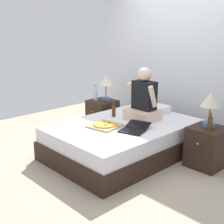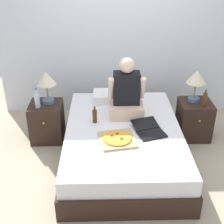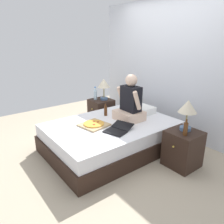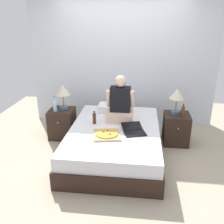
{
  "view_description": "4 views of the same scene",
  "coord_description": "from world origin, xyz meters",
  "px_view_note": "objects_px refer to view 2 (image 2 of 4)",
  "views": [
    {
      "loc": [
        2.99,
        -3.05,
        1.84
      ],
      "look_at": [
        -0.03,
        -0.2,
        0.68
      ],
      "focal_mm": 50.0,
      "sensor_mm": 36.0,
      "label": 1
    },
    {
      "loc": [
        -0.23,
        -3.31,
        2.47
      ],
      "look_at": [
        -0.15,
        -0.21,
        0.8
      ],
      "focal_mm": 50.0,
      "sensor_mm": 36.0,
      "label": 2
    },
    {
      "loc": [
        2.66,
        -2.03,
        1.83
      ],
      "look_at": [
        0.06,
        -0.03,
        0.69
      ],
      "focal_mm": 35.0,
      "sensor_mm": 36.0,
      "label": 3
    },
    {
      "loc": [
        0.38,
        -3.62,
        2.14
      ],
      "look_at": [
        -0.05,
        0.05,
        0.72
      ],
      "focal_mm": 40.0,
      "sensor_mm": 36.0,
      "label": 4
    }
  ],
  "objects_px": {
    "nightstand_left": "(47,121)",
    "water_bottle": "(37,100)",
    "bed": "(123,143)",
    "lamp_on_left_nightstand": "(46,81)",
    "nightstand_right": "(194,119)",
    "laptop": "(149,131)",
    "beer_bottle": "(205,99)",
    "lamp_on_right_nightstand": "(196,79)",
    "pizza_box": "(117,139)",
    "person_seated": "(126,94)",
    "beer_bottle_on_bed": "(95,116)"
  },
  "relations": [
    {
      "from": "nightstand_left",
      "to": "water_bottle",
      "type": "bearing_deg",
      "value": -131.65
    },
    {
      "from": "bed",
      "to": "lamp_on_left_nightstand",
      "type": "distance_m",
      "value": 1.32
    },
    {
      "from": "nightstand_right",
      "to": "laptop",
      "type": "distance_m",
      "value": 0.99
    },
    {
      "from": "bed",
      "to": "beer_bottle",
      "type": "height_order",
      "value": "beer_bottle"
    },
    {
      "from": "water_bottle",
      "to": "beer_bottle",
      "type": "relative_size",
      "value": 1.2
    },
    {
      "from": "lamp_on_right_nightstand",
      "to": "lamp_on_left_nightstand",
      "type": "bearing_deg",
      "value": 180.0
    },
    {
      "from": "lamp_on_left_nightstand",
      "to": "beer_bottle",
      "type": "xyz_separation_m",
      "value": [
        2.12,
        -0.15,
        -0.23
      ]
    },
    {
      "from": "lamp_on_right_nightstand",
      "to": "pizza_box",
      "type": "height_order",
      "value": "lamp_on_right_nightstand"
    },
    {
      "from": "lamp_on_right_nightstand",
      "to": "laptop",
      "type": "relative_size",
      "value": 0.92
    },
    {
      "from": "lamp_on_left_nightstand",
      "to": "person_seated",
      "type": "height_order",
      "value": "person_seated"
    },
    {
      "from": "lamp_on_left_nightstand",
      "to": "pizza_box",
      "type": "relative_size",
      "value": 0.97
    },
    {
      "from": "nightstand_left",
      "to": "beer_bottle_on_bed",
      "type": "distance_m",
      "value": 0.84
    },
    {
      "from": "nightstand_left",
      "to": "laptop",
      "type": "height_order",
      "value": "nightstand_left"
    },
    {
      "from": "person_seated",
      "to": "beer_bottle_on_bed",
      "type": "bearing_deg",
      "value": -152.7
    },
    {
      "from": "lamp_on_left_nightstand",
      "to": "beer_bottle_on_bed",
      "type": "bearing_deg",
      "value": -33.36
    },
    {
      "from": "lamp_on_left_nightstand",
      "to": "water_bottle",
      "type": "distance_m",
      "value": 0.28
    },
    {
      "from": "bed",
      "to": "lamp_on_right_nightstand",
      "type": "height_order",
      "value": "lamp_on_right_nightstand"
    },
    {
      "from": "nightstand_right",
      "to": "laptop",
      "type": "relative_size",
      "value": 1.12
    },
    {
      "from": "person_seated",
      "to": "pizza_box",
      "type": "height_order",
      "value": "person_seated"
    },
    {
      "from": "water_bottle",
      "to": "pizza_box",
      "type": "height_order",
      "value": "water_bottle"
    },
    {
      "from": "pizza_box",
      "to": "laptop",
      "type": "bearing_deg",
      "value": 23.49
    },
    {
      "from": "person_seated",
      "to": "nightstand_left",
      "type": "bearing_deg",
      "value": 171.52
    },
    {
      "from": "water_bottle",
      "to": "person_seated",
      "type": "relative_size",
      "value": 0.35
    },
    {
      "from": "lamp_on_left_nightstand",
      "to": "lamp_on_right_nightstand",
      "type": "bearing_deg",
      "value": 0.0
    },
    {
      "from": "nightstand_right",
      "to": "beer_bottle_on_bed",
      "type": "distance_m",
      "value": 1.48
    },
    {
      "from": "nightstand_left",
      "to": "lamp_on_left_nightstand",
      "type": "bearing_deg",
      "value": 51.37
    },
    {
      "from": "laptop",
      "to": "bed",
      "type": "bearing_deg",
      "value": 159.0
    },
    {
      "from": "bed",
      "to": "person_seated",
      "type": "distance_m",
      "value": 0.63
    },
    {
      "from": "water_bottle",
      "to": "lamp_on_left_nightstand",
      "type": "bearing_deg",
      "value": 49.4
    },
    {
      "from": "lamp_on_left_nightstand",
      "to": "pizza_box",
      "type": "bearing_deg",
      "value": -43.02
    },
    {
      "from": "lamp_on_right_nightstand",
      "to": "person_seated",
      "type": "xyz_separation_m",
      "value": [
        -0.96,
        -0.21,
        -0.12
      ]
    },
    {
      "from": "nightstand_left",
      "to": "beer_bottle_on_bed",
      "type": "xyz_separation_m",
      "value": [
        0.69,
        -0.38,
        0.29
      ]
    },
    {
      "from": "lamp_on_left_nightstand",
      "to": "nightstand_right",
      "type": "bearing_deg",
      "value": -1.4
    },
    {
      "from": "nightstand_right",
      "to": "laptop",
      "type": "xyz_separation_m",
      "value": [
        -0.73,
        -0.63,
        0.22
      ]
    },
    {
      "from": "laptop",
      "to": "lamp_on_right_nightstand",
      "type": "bearing_deg",
      "value": 44.15
    },
    {
      "from": "lamp_on_left_nightstand",
      "to": "beer_bottle_on_bed",
      "type": "relative_size",
      "value": 2.05
    },
    {
      "from": "lamp_on_right_nightstand",
      "to": "beer_bottle_on_bed",
      "type": "bearing_deg",
      "value": -162.69
    },
    {
      "from": "water_bottle",
      "to": "laptop",
      "type": "height_order",
      "value": "water_bottle"
    },
    {
      "from": "bed",
      "to": "person_seated",
      "type": "xyz_separation_m",
      "value": [
        0.06,
        0.35,
        0.53
      ]
    },
    {
      "from": "bed",
      "to": "nightstand_left",
      "type": "distance_m",
      "value": 1.16
    },
    {
      "from": "bed",
      "to": "water_bottle",
      "type": "relative_size",
      "value": 7.65
    },
    {
      "from": "lamp_on_left_nightstand",
      "to": "lamp_on_right_nightstand",
      "type": "height_order",
      "value": "same"
    },
    {
      "from": "lamp_on_left_nightstand",
      "to": "beer_bottle",
      "type": "distance_m",
      "value": 2.13
    },
    {
      "from": "water_bottle",
      "to": "lamp_on_right_nightstand",
      "type": "xyz_separation_m",
      "value": [
        2.14,
        0.14,
        0.22
      ]
    },
    {
      "from": "person_seated",
      "to": "nightstand_right",
      "type": "bearing_deg",
      "value": 9.43
    },
    {
      "from": "bed",
      "to": "pizza_box",
      "type": "relative_size",
      "value": 4.57
    },
    {
      "from": "nightstand_left",
      "to": "pizza_box",
      "type": "xyz_separation_m",
      "value": [
        0.96,
        -0.81,
        0.22
      ]
    },
    {
      "from": "lamp_on_left_nightstand",
      "to": "beer_bottle_on_bed",
      "type": "distance_m",
      "value": 0.84
    },
    {
      "from": "pizza_box",
      "to": "beer_bottle_on_bed",
      "type": "xyz_separation_m",
      "value": [
        -0.27,
        0.43,
        0.07
      ]
    },
    {
      "from": "lamp_on_left_nightstand",
      "to": "lamp_on_right_nightstand",
      "type": "xyz_separation_m",
      "value": [
        2.02,
        0.0,
        0.0
      ]
    }
  ]
}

